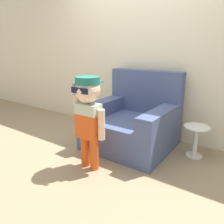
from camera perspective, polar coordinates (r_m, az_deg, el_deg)
ground_plane at (r=3.12m, az=-0.28°, el=-8.70°), size 10.00×10.00×0.00m
wall_back at (r=3.45m, az=7.02°, el=15.88°), size 10.00×0.05×2.60m
armchair at (r=3.03m, az=5.52°, el=-2.78°), size 1.07×1.00×1.02m
person_child at (r=2.34m, az=-6.17°, el=0.73°), size 0.42×0.32×1.04m
side_table at (r=2.92m, az=21.02°, el=-6.39°), size 0.31×0.31×0.40m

